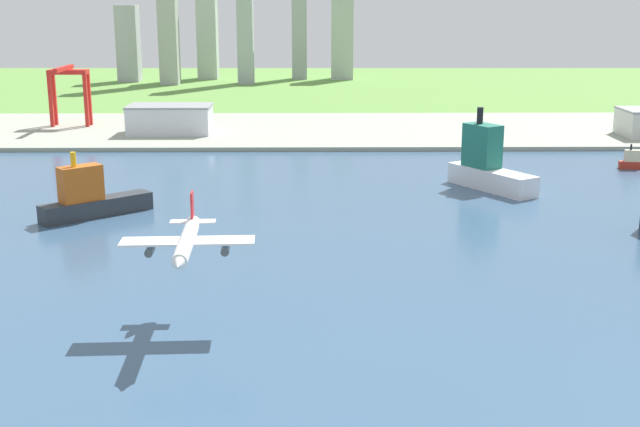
{
  "coord_description": "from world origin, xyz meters",
  "views": [
    {
      "loc": [
        7.42,
        -26.81,
        80.72
      ],
      "look_at": [
        9.79,
        174.43,
        28.75
      ],
      "focal_mm": 46.79,
      "sensor_mm": 36.0,
      "label": 1
    }
  ],
  "objects_px": {
    "container_barge": "(91,198)",
    "port_crane_red": "(68,83)",
    "tugboat_small": "(638,162)",
    "warehouse_main": "(170,119)",
    "ferry_boat": "(488,166)",
    "airplane_landing": "(187,242)"
  },
  "relations": [
    {
      "from": "warehouse_main",
      "to": "port_crane_red",
      "type": "bearing_deg",
      "value": 156.67
    },
    {
      "from": "warehouse_main",
      "to": "airplane_landing",
      "type": "bearing_deg",
      "value": -79.93
    },
    {
      "from": "tugboat_small",
      "to": "port_crane_red",
      "type": "relative_size",
      "value": 0.54
    },
    {
      "from": "ferry_boat",
      "to": "tugboat_small",
      "type": "xyz_separation_m",
      "value": [
        82.51,
        42.3,
        -6.67
      ]
    },
    {
      "from": "tugboat_small",
      "to": "container_barge",
      "type": "bearing_deg",
      "value": -159.72
    },
    {
      "from": "tugboat_small",
      "to": "warehouse_main",
      "type": "bearing_deg",
      "value": 157.76
    },
    {
      "from": "ferry_boat",
      "to": "port_crane_red",
      "type": "bearing_deg",
      "value": 143.21
    },
    {
      "from": "airplane_landing",
      "to": "warehouse_main",
      "type": "bearing_deg",
      "value": 100.07
    },
    {
      "from": "airplane_landing",
      "to": "ferry_boat",
      "type": "height_order",
      "value": "ferry_boat"
    },
    {
      "from": "tugboat_small",
      "to": "port_crane_red",
      "type": "distance_m",
      "value": 337.92
    },
    {
      "from": "ferry_boat",
      "to": "warehouse_main",
      "type": "relative_size",
      "value": 0.89
    },
    {
      "from": "ferry_boat",
      "to": "port_crane_red",
      "type": "height_order",
      "value": "port_crane_red"
    },
    {
      "from": "airplane_landing",
      "to": "tugboat_small",
      "type": "distance_m",
      "value": 277.55
    },
    {
      "from": "container_barge",
      "to": "port_crane_red",
      "type": "distance_m",
      "value": 230.11
    },
    {
      "from": "ferry_boat",
      "to": "port_crane_red",
      "type": "relative_size",
      "value": 1.16
    },
    {
      "from": "container_barge",
      "to": "warehouse_main",
      "type": "xyz_separation_m",
      "value": [
        -0.56,
        189.49,
        3.54
      ]
    },
    {
      "from": "container_barge",
      "to": "warehouse_main",
      "type": "distance_m",
      "value": 189.52
    },
    {
      "from": "ferry_boat",
      "to": "warehouse_main",
      "type": "height_order",
      "value": "ferry_boat"
    },
    {
      "from": "container_barge",
      "to": "port_crane_red",
      "type": "height_order",
      "value": "port_crane_red"
    },
    {
      "from": "airplane_landing",
      "to": "port_crane_red",
      "type": "bearing_deg",
      "value": 110.14
    },
    {
      "from": "port_crane_red",
      "to": "warehouse_main",
      "type": "distance_m",
      "value": 75.97
    },
    {
      "from": "ferry_boat",
      "to": "tugboat_small",
      "type": "bearing_deg",
      "value": 27.14
    }
  ]
}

